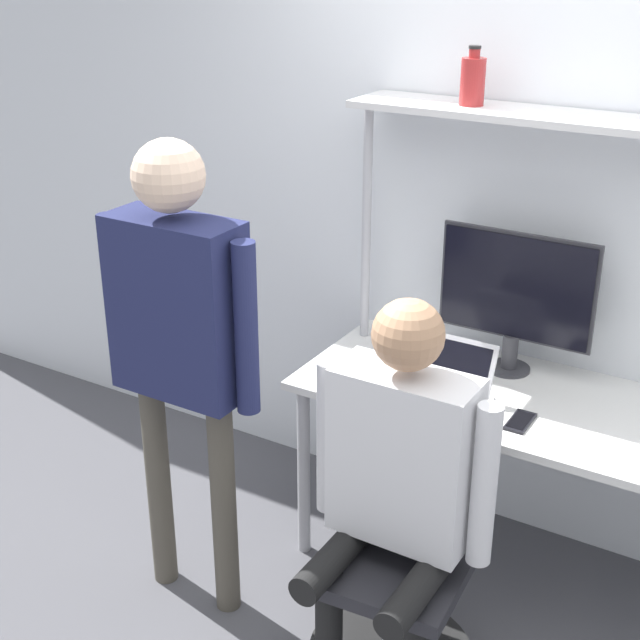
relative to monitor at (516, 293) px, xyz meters
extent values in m
plane|color=#4C4C51|center=(0.17, -0.56, -1.08)|extent=(12.00, 12.00, 0.00)
cube|color=silver|center=(0.17, 0.18, 0.27)|extent=(8.00, 0.06, 2.70)
cube|color=silver|center=(0.17, -0.19, -0.33)|extent=(1.70, 0.68, 0.03)
cylinder|color=#A5A5AA|center=(-0.62, -0.48, -0.71)|extent=(0.05, 0.05, 0.74)
cylinder|color=#A5A5AA|center=(-0.62, 0.09, -0.71)|extent=(0.05, 0.05, 0.74)
cube|color=silver|center=(0.17, 0.00, 0.65)|extent=(1.62, 0.28, 0.02)
cylinder|color=#B2B2B7|center=(-0.62, 0.00, -0.21)|extent=(0.04, 0.04, 1.74)
cylinder|color=#333338|center=(0.00, 0.00, -0.31)|extent=(0.16, 0.16, 0.01)
cylinder|color=#333338|center=(0.00, 0.00, -0.24)|extent=(0.06, 0.06, 0.13)
cube|color=#333338|center=(0.00, 0.00, 0.02)|extent=(0.59, 0.01, 0.41)
cube|color=black|center=(0.00, 0.00, 0.02)|extent=(0.56, 0.02, 0.39)
cube|color=silver|center=(-0.10, -0.36, -0.31)|extent=(0.28, 0.21, 0.01)
cube|color=black|center=(-0.10, -0.37, -0.30)|extent=(0.24, 0.12, 0.00)
cube|color=silver|center=(-0.10, -0.29, -0.20)|extent=(0.28, 0.09, 0.20)
cube|color=black|center=(-0.10, -0.30, -0.21)|extent=(0.25, 0.07, 0.17)
cube|color=black|center=(0.17, -0.36, -0.31)|extent=(0.07, 0.15, 0.01)
cube|color=black|center=(0.17, -0.36, -0.30)|extent=(0.06, 0.13, 0.00)
cylinder|color=#4C4C51|center=(-0.04, -0.86, -0.86)|extent=(0.06, 0.06, 0.33)
cube|color=#26262B|center=(-0.04, -0.86, -0.67)|extent=(0.49, 0.49, 0.05)
cube|color=#26262B|center=(-0.06, -0.65, -0.42)|extent=(0.42, 0.07, 0.45)
cylinder|color=black|center=(-0.19, -1.03, -0.86)|extent=(0.09, 0.09, 0.44)
cylinder|color=black|center=(-0.19, -1.00, -0.60)|extent=(0.10, 0.38, 0.10)
cylinder|color=black|center=(0.10, -1.00, -0.60)|extent=(0.10, 0.38, 0.10)
cube|color=silver|center=(-0.04, -0.83, -0.27)|extent=(0.44, 0.20, 0.57)
cylinder|color=silver|center=(-0.31, -0.83, -0.28)|extent=(0.08, 0.08, 0.54)
cylinder|color=silver|center=(0.22, -0.83, -0.28)|extent=(0.08, 0.08, 0.54)
sphere|color=tan|center=(-0.04, -0.83, 0.14)|extent=(0.22, 0.22, 0.22)
cylinder|color=#4C473D|center=(-0.99, -0.90, -0.65)|extent=(0.09, 0.09, 0.86)
cylinder|color=#4C473D|center=(-0.69, -0.90, -0.65)|extent=(0.09, 0.09, 0.86)
cube|color=#1E234C|center=(-0.84, -0.90, 0.08)|extent=(0.46, 0.20, 0.61)
cylinder|color=#1E234C|center=(-1.12, -0.90, 0.07)|extent=(0.08, 0.08, 0.58)
cylinder|color=#1E234C|center=(-0.57, -0.90, 0.07)|extent=(0.08, 0.08, 0.58)
sphere|color=beige|center=(-0.84, -0.90, 0.52)|extent=(0.23, 0.23, 0.23)
cylinder|color=maroon|center=(-0.22, 0.00, 0.74)|extent=(0.09, 0.09, 0.16)
cylinder|color=maroon|center=(-0.22, 0.00, 0.83)|extent=(0.04, 0.04, 0.03)
cylinder|color=black|center=(-0.22, 0.00, 0.85)|extent=(0.04, 0.04, 0.01)
camera|label=1|loc=(0.95, -2.96, 1.21)|focal=50.00mm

